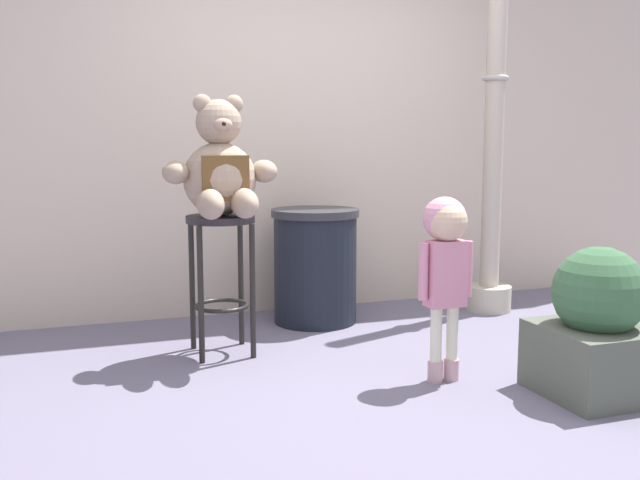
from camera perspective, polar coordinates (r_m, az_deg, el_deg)
name	(u,v)px	position (r m, az deg, el deg)	size (l,w,h in m)	color
ground_plane	(397,384)	(3.59, 6.31, -11.58)	(24.00, 24.00, 0.00)	slate
building_wall	(286,67)	(5.18, -2.74, 13.82)	(6.60, 0.30, 3.46)	beige
bar_stool_with_teddy	(221,256)	(3.99, -8.03, -1.31)	(0.38, 0.38, 0.79)	#272328
teddy_bear	(221,172)	(3.91, -8.07, 5.48)	(0.63, 0.57, 0.66)	tan
child_walking	(445,248)	(3.52, 10.14, -0.67)	(0.30, 0.24, 0.93)	#C99DA1
trash_bin	(315,265)	(4.69, -0.39, -2.08)	(0.58, 0.58, 0.76)	black
lamppost	(493,154)	(5.09, 13.87, 6.82)	(0.32, 0.32, 2.83)	#B5AD99
planter_with_shrub	(597,328)	(3.59, 21.58, -6.63)	(0.51, 0.51, 0.71)	#51584B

